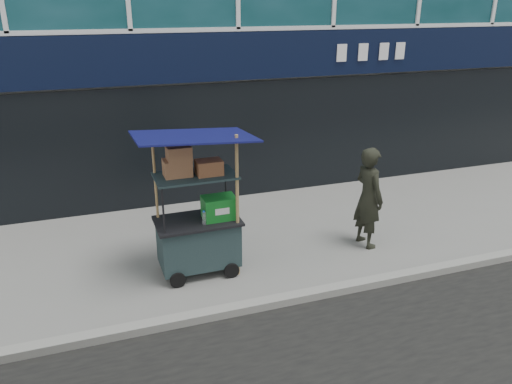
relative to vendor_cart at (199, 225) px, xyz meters
name	(u,v)px	position (x,y,z in m)	size (l,w,h in m)	color
ground	(320,288)	(1.52, -1.05, -0.78)	(80.00, 80.00, 0.00)	slate
curb	(326,292)	(1.52, -1.25, -0.72)	(80.00, 0.18, 0.12)	gray
vendor_cart	(199,225)	(0.00, 0.00, 0.00)	(1.67, 1.19, 2.24)	#182829
vendor_man	(368,197)	(2.87, -0.03, 0.08)	(0.63, 0.41, 1.72)	black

